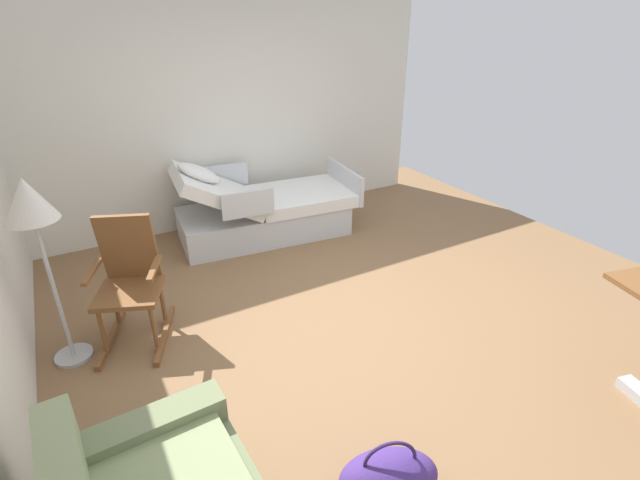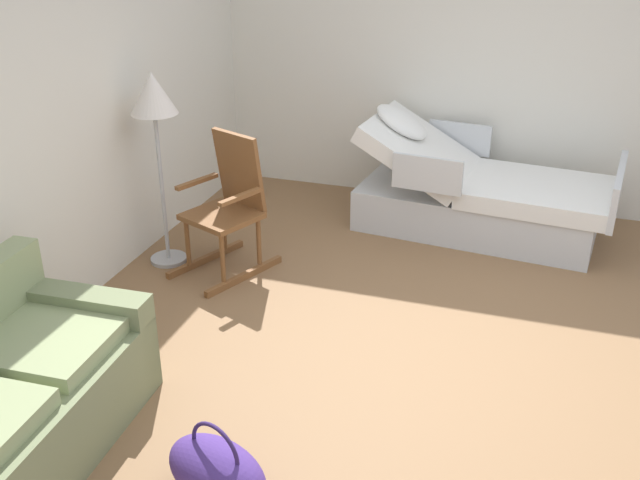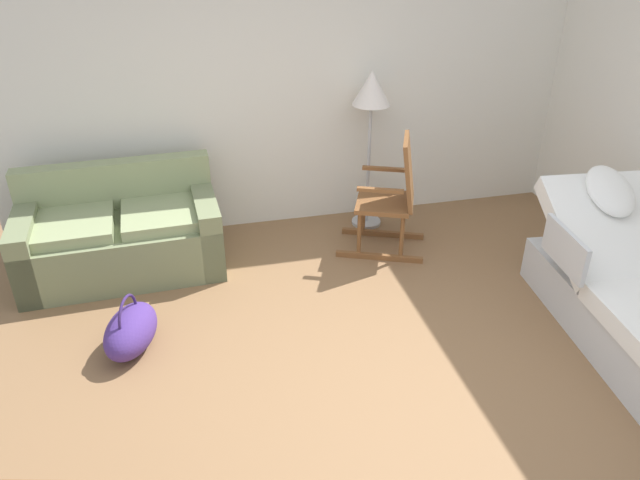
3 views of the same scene
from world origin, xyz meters
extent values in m
plane|color=olive|center=(0.00, 0.00, 0.00)|extent=(6.46, 6.46, 0.00)
cube|color=silver|center=(2.63, 0.00, 1.35)|extent=(0.10, 5.10, 2.70)
cube|color=silver|center=(1.94, -0.01, 0.17)|extent=(1.06, 2.01, 0.35)
cube|color=white|center=(1.90, -0.48, 0.42)|extent=(1.02, 1.24, 0.14)
cube|color=white|center=(2.00, 0.51, 0.64)|extent=(1.00, 0.99, 0.56)
ellipsoid|color=white|center=(2.01, 0.67, 0.87)|extent=(0.39, 0.52, 0.35)
cube|color=silver|center=(1.47, 0.34, 0.63)|extent=(0.09, 0.56, 0.28)
cube|color=silver|center=(2.48, 0.24, 0.63)|extent=(0.09, 0.56, 0.28)
cube|color=silver|center=(1.84, -1.08, 0.53)|extent=(0.95, 0.15, 0.36)
cylinder|color=black|center=(1.66, 0.82, 0.05)|extent=(0.10, 0.10, 0.10)
cylinder|color=black|center=(2.38, 0.74, 0.05)|extent=(0.10, 0.10, 0.10)
cylinder|color=black|center=(1.50, -0.77, 0.05)|extent=(0.10, 0.10, 0.10)
cylinder|color=black|center=(2.22, -0.84, 0.05)|extent=(0.10, 0.10, 0.10)
cube|color=#737D57|center=(-0.91, 1.87, 0.30)|extent=(0.22, 0.86, 0.60)
cube|color=brown|center=(0.69, 1.90, 0.03)|extent=(0.72, 0.33, 0.05)
cube|color=brown|center=(0.52, 1.50, 0.03)|extent=(0.72, 0.33, 0.05)
cylinder|color=brown|center=(0.36, 1.59, 0.25)|extent=(0.04, 0.04, 0.40)
cylinder|color=brown|center=(0.51, 1.95, 0.25)|extent=(0.04, 0.04, 0.40)
cylinder|color=brown|center=(0.70, 1.45, 0.25)|extent=(0.04, 0.04, 0.40)
cylinder|color=brown|center=(0.85, 1.80, 0.25)|extent=(0.04, 0.04, 0.40)
cube|color=brown|center=(0.61, 1.70, 0.45)|extent=(0.61, 0.62, 0.04)
cube|color=brown|center=(0.79, 1.62, 0.75)|extent=(0.28, 0.44, 0.60)
cube|color=brown|center=(0.50, 1.49, 0.67)|extent=(0.37, 0.19, 0.03)
cube|color=brown|center=(0.68, 1.92, 0.67)|extent=(0.37, 0.19, 0.03)
cylinder|color=#B2B5BA|center=(0.62, 2.18, 0.01)|extent=(0.28, 0.28, 0.03)
cylinder|color=#B2B5BA|center=(0.62, 2.18, 0.60)|extent=(0.03, 0.03, 1.15)
cone|color=silver|center=(0.62, 2.18, 1.33)|extent=(0.34, 0.34, 0.30)
cylinder|color=black|center=(-1.72, -1.26, 0.03)|extent=(0.07, 0.07, 0.06)
ellipsoid|color=#472D7A|center=(-1.53, 0.75, 0.15)|extent=(0.49, 0.63, 0.30)
torus|color=#312055|center=(-1.53, 0.75, 0.28)|extent=(0.12, 0.29, 0.30)
camera|label=1|loc=(-2.84, 1.92, 2.46)|focal=26.17mm
camera|label=2|loc=(-3.95, -0.55, 2.64)|focal=41.75mm
camera|label=3|loc=(-1.04, -2.81, 2.74)|focal=33.97mm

